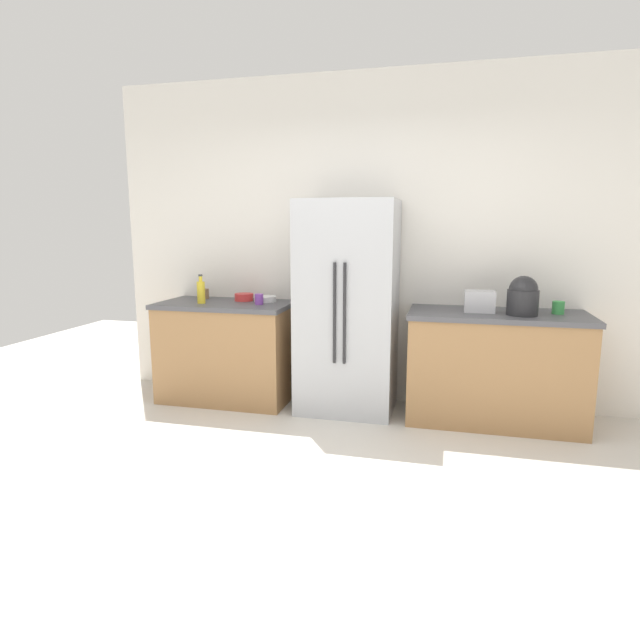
# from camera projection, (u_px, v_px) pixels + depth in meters

# --- Properties ---
(ground_plane) EXTENTS (9.85, 9.85, 0.00)m
(ground_plane) POSITION_uv_depth(u_px,v_px,m) (305.00, 505.00, 2.97)
(ground_plane) COLOR beige
(kitchen_back_panel) EXTENTS (4.63, 0.10, 2.85)m
(kitchen_back_panel) POSITION_uv_depth(u_px,v_px,m) (365.00, 242.00, 4.64)
(kitchen_back_panel) COLOR silver
(kitchen_back_panel) RESTS_ON ground_plane
(counter_left) EXTENTS (1.18, 0.66, 0.89)m
(counter_left) POSITION_uv_depth(u_px,v_px,m) (227.00, 351.00, 4.74)
(counter_left) COLOR #9E7247
(counter_left) RESTS_ON ground_plane
(counter_right) EXTENTS (1.38, 0.66, 0.89)m
(counter_right) POSITION_uv_depth(u_px,v_px,m) (495.00, 367.00, 4.19)
(counter_right) COLOR #9E7247
(counter_right) RESTS_ON ground_plane
(refrigerator) EXTENTS (0.80, 0.64, 1.78)m
(refrigerator) POSITION_uv_depth(u_px,v_px,m) (347.00, 308.00, 4.40)
(refrigerator) COLOR #B2B5BA
(refrigerator) RESTS_ON ground_plane
(toaster) EXTENTS (0.23, 0.16, 0.17)m
(toaster) POSITION_uv_depth(u_px,v_px,m) (480.00, 301.00, 4.13)
(toaster) COLOR silver
(toaster) RESTS_ON counter_right
(rice_cooker) EXTENTS (0.23, 0.23, 0.30)m
(rice_cooker) POSITION_uv_depth(u_px,v_px,m) (523.00, 296.00, 3.97)
(rice_cooker) COLOR #262628
(rice_cooker) RESTS_ON counter_right
(bottle_a) EXTENTS (0.07, 0.07, 0.25)m
(bottle_a) POSITION_uv_depth(u_px,v_px,m) (201.00, 292.00, 4.59)
(bottle_a) COLOR yellow
(bottle_a) RESTS_ON counter_left
(cup_a) EXTENTS (0.09, 0.09, 0.10)m
(cup_a) POSITION_uv_depth(u_px,v_px,m) (558.00, 308.00, 4.03)
(cup_a) COLOR green
(cup_a) RESTS_ON counter_right
(cup_b) EXTENTS (0.09, 0.09, 0.09)m
(cup_b) POSITION_uv_depth(u_px,v_px,m) (204.00, 294.00, 4.90)
(cup_b) COLOR brown
(cup_b) RESTS_ON counter_left
(cup_c) EXTENTS (0.07, 0.07, 0.09)m
(cup_c) POSITION_uv_depth(u_px,v_px,m) (259.00, 299.00, 4.53)
(cup_c) COLOR purple
(cup_c) RESTS_ON counter_left
(bowl_a) EXTENTS (0.20, 0.20, 0.05)m
(bowl_a) POSITION_uv_depth(u_px,v_px,m) (265.00, 299.00, 4.71)
(bowl_a) COLOR white
(bowl_a) RESTS_ON counter_left
(bowl_b) EXTENTS (0.17, 0.17, 0.07)m
(bowl_b) POSITION_uv_depth(u_px,v_px,m) (244.00, 297.00, 4.76)
(bowl_b) COLOR red
(bowl_b) RESTS_ON counter_left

